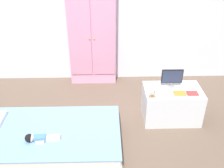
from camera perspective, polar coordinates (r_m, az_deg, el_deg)
The scene contains 10 objects.
ground_plane at distance 3.45m, azimuth -3.97°, elevation -11.19°, with size 10.00×10.00×0.02m, color brown.
back_wall at distance 4.26m, azimuth -3.87°, elevation 17.78°, with size 6.40×0.05×2.70m, color silver.
bed at distance 3.30m, azimuth -14.42°, elevation -11.61°, with size 1.81×0.99×0.25m.
doll at distance 3.09m, azimuth -16.40°, elevation -11.37°, with size 0.39×0.14×0.10m.
wardrobe at distance 4.26m, azimuth -4.39°, elevation 10.51°, with size 0.76×0.24×1.66m.
tv_stand at distance 3.67m, azimuth 12.94°, elevation -4.31°, with size 0.77×0.48×0.47m, color silver.
tv_monitor at distance 3.54m, azimuth 13.09°, elevation 1.50°, with size 0.28×0.10×0.25m.
rocking_horse_toy at distance 3.32m, azimuth 8.98°, elevation -2.17°, with size 0.08×0.04×0.10m.
book_orange at distance 3.47m, azimuth 14.70°, elevation -1.99°, with size 0.15×0.11×0.02m, color orange.
book_red at distance 3.52m, azimuth 17.29°, elevation -1.97°, with size 0.14×0.11×0.01m, color #CC3838.
Camera 1 is at (0.17, -2.58, 2.28)m, focal length 41.51 mm.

